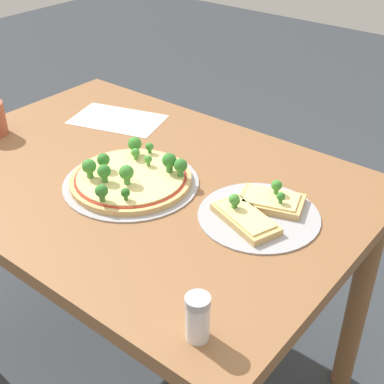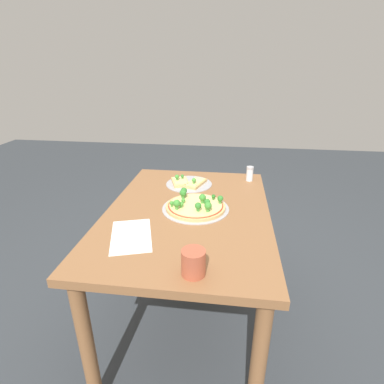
# 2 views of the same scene
# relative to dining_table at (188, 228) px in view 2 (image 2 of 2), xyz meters

# --- Properties ---
(ground_plane) EXTENTS (8.00, 8.00, 0.00)m
(ground_plane) POSITION_rel_dining_table_xyz_m (0.00, 0.00, -0.62)
(ground_plane) COLOR #33383D
(dining_table) EXTENTS (1.14, 0.79, 0.72)m
(dining_table) POSITION_rel_dining_table_xyz_m (0.00, 0.00, 0.00)
(dining_table) COLOR brown
(dining_table) RESTS_ON ground_plane
(pizza_tray_whole) EXTENTS (0.33, 0.33, 0.07)m
(pizza_tray_whole) POSITION_rel_dining_table_xyz_m (-0.02, 0.04, 0.12)
(pizza_tray_whole) COLOR #A3A3A8
(pizza_tray_whole) RESTS_ON dining_table
(pizza_tray_slice) EXTENTS (0.27, 0.27, 0.06)m
(pizza_tray_slice) POSITION_rel_dining_table_xyz_m (-0.33, -0.05, 0.11)
(pizza_tray_slice) COLOR #A3A3A8
(pizza_tray_slice) RESTS_ON dining_table
(drinking_cup) EXTENTS (0.08, 0.08, 0.09)m
(drinking_cup) POSITION_rel_dining_table_xyz_m (0.48, 0.09, 0.15)
(drinking_cup) COLOR #AD5138
(drinking_cup) RESTS_ON dining_table
(condiment_shaker) EXTENTS (0.04, 0.04, 0.09)m
(condiment_shaker) POSITION_rel_dining_table_xyz_m (-0.45, 0.32, 0.15)
(condiment_shaker) COLOR silver
(condiment_shaker) RESTS_ON dining_table
(paper_menu) EXTENTS (0.31, 0.24, 0.00)m
(paper_menu) POSITION_rel_dining_table_xyz_m (0.27, -0.20, 0.10)
(paper_menu) COLOR white
(paper_menu) RESTS_ON dining_table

